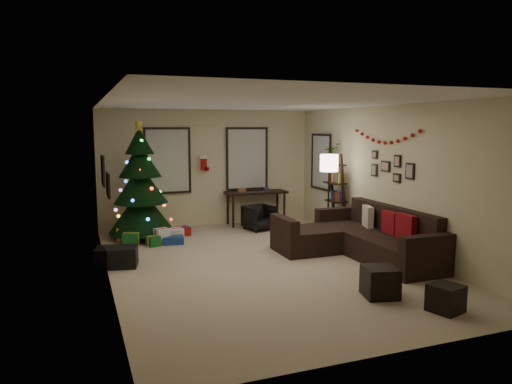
# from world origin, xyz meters

# --- Properties ---
(floor) EXTENTS (7.00, 7.00, 0.00)m
(floor) POSITION_xyz_m (0.00, 0.00, 0.00)
(floor) COLOR tan
(floor) RESTS_ON ground
(ceiling) EXTENTS (7.00, 7.00, 0.00)m
(ceiling) POSITION_xyz_m (0.00, 0.00, 2.70)
(ceiling) COLOR white
(ceiling) RESTS_ON floor
(wall_back) EXTENTS (5.00, 0.00, 5.00)m
(wall_back) POSITION_xyz_m (0.00, 3.50, 1.35)
(wall_back) COLOR beige
(wall_back) RESTS_ON floor
(wall_front) EXTENTS (5.00, 0.00, 5.00)m
(wall_front) POSITION_xyz_m (0.00, -3.50, 1.35)
(wall_front) COLOR beige
(wall_front) RESTS_ON floor
(wall_left) EXTENTS (0.00, 7.00, 7.00)m
(wall_left) POSITION_xyz_m (-2.50, 0.00, 1.35)
(wall_left) COLOR beige
(wall_left) RESTS_ON floor
(wall_right) EXTENTS (0.00, 7.00, 7.00)m
(wall_right) POSITION_xyz_m (2.50, 0.00, 1.35)
(wall_right) COLOR beige
(wall_right) RESTS_ON floor
(window_back_left) EXTENTS (1.05, 0.06, 1.50)m
(window_back_left) POSITION_xyz_m (-0.95, 3.47, 1.55)
(window_back_left) COLOR #728CB2
(window_back_left) RESTS_ON wall_back
(window_back_right) EXTENTS (1.05, 0.06, 1.50)m
(window_back_right) POSITION_xyz_m (0.95, 3.47, 1.55)
(window_back_right) COLOR #728CB2
(window_back_right) RESTS_ON wall_back
(window_right_wall) EXTENTS (0.06, 0.90, 1.30)m
(window_right_wall) POSITION_xyz_m (2.47, 2.55, 1.50)
(window_right_wall) COLOR #728CB2
(window_right_wall) RESTS_ON wall_right
(christmas_tree) EXTENTS (1.34, 1.34, 2.50)m
(christmas_tree) POSITION_xyz_m (-1.66, 2.71, 1.04)
(christmas_tree) COLOR black
(christmas_tree) RESTS_ON floor
(presents) EXTENTS (1.50, 1.01, 0.30)m
(presents) POSITION_xyz_m (-1.41, 2.23, 0.12)
(presents) COLOR silver
(presents) RESTS_ON floor
(sofa) EXTENTS (1.98, 2.87, 0.89)m
(sofa) POSITION_xyz_m (1.83, -0.11, 0.29)
(sofa) COLOR black
(sofa) RESTS_ON floor
(pillow_red_a) EXTENTS (0.13, 0.45, 0.45)m
(pillow_red_a) POSITION_xyz_m (2.21, -0.90, 0.64)
(pillow_red_a) COLOR maroon
(pillow_red_a) RESTS_ON sofa
(pillow_red_b) EXTENTS (0.13, 0.40, 0.40)m
(pillow_red_b) POSITION_xyz_m (2.21, -0.47, 0.64)
(pillow_red_b) COLOR maroon
(pillow_red_b) RESTS_ON sofa
(pillow_cream) EXTENTS (0.23, 0.41, 0.40)m
(pillow_cream) POSITION_xyz_m (2.21, 0.22, 0.63)
(pillow_cream) COLOR beige
(pillow_cream) RESTS_ON sofa
(ottoman_near) EXTENTS (0.52, 0.52, 0.41)m
(ottoman_near) POSITION_xyz_m (0.91, -2.05, 0.21)
(ottoman_near) COLOR black
(ottoman_near) RESTS_ON floor
(ottoman_far) EXTENTS (0.45, 0.45, 0.35)m
(ottoman_far) POSITION_xyz_m (1.37, -2.79, 0.17)
(ottoman_far) COLOR black
(ottoman_far) RESTS_ON floor
(desk) EXTENTS (1.46, 0.52, 0.79)m
(desk) POSITION_xyz_m (1.09, 3.22, 0.70)
(desk) COLOR black
(desk) RESTS_ON floor
(desk_chair) EXTENTS (0.66, 0.63, 0.57)m
(desk_chair) POSITION_xyz_m (0.92, 2.57, 0.28)
(desk_chair) COLOR black
(desk_chair) RESTS_ON floor
(bookshelf) EXTENTS (0.30, 0.52, 1.76)m
(bookshelf) POSITION_xyz_m (2.30, 1.53, 0.85)
(bookshelf) COLOR black
(bookshelf) RESTS_ON floor
(potted_plant) EXTENTS (0.61, 0.59, 0.51)m
(potted_plant) POSITION_xyz_m (2.30, 1.77, 1.82)
(potted_plant) COLOR #4C4C4C
(potted_plant) RESTS_ON bookshelf
(floor_lamp) EXTENTS (0.37, 0.37, 1.75)m
(floor_lamp) POSITION_xyz_m (1.95, 1.27, 1.46)
(floor_lamp) COLOR black
(floor_lamp) RESTS_ON floor
(art_map) EXTENTS (0.04, 0.60, 0.50)m
(art_map) POSITION_xyz_m (-2.48, 0.95, 1.59)
(art_map) COLOR black
(art_map) RESTS_ON wall_left
(art_abstract) EXTENTS (0.04, 0.45, 0.35)m
(art_abstract) POSITION_xyz_m (-2.48, -0.26, 1.48)
(art_abstract) COLOR black
(art_abstract) RESTS_ON wall_left
(gallery) EXTENTS (0.03, 1.25, 0.54)m
(gallery) POSITION_xyz_m (2.48, -0.07, 1.57)
(gallery) COLOR black
(gallery) RESTS_ON wall_right
(garland) EXTENTS (0.08, 1.90, 0.30)m
(garland) POSITION_xyz_m (2.45, 0.10, 2.13)
(garland) COLOR #A5140C
(garland) RESTS_ON wall_right
(stocking_left) EXTENTS (0.20, 0.05, 0.36)m
(stocking_left) POSITION_xyz_m (-0.14, 3.34, 1.50)
(stocking_left) COLOR #990F0C
(stocking_left) RESTS_ON wall_back
(stocking_right) EXTENTS (0.20, 0.05, 0.36)m
(stocking_right) POSITION_xyz_m (0.19, 3.56, 1.57)
(stocking_right) COLOR #990F0C
(stocking_right) RESTS_ON wall_back
(storage_bin) EXTENTS (0.74, 0.57, 0.33)m
(storage_bin) POSITION_xyz_m (-2.34, 0.70, 0.17)
(storage_bin) COLOR black
(storage_bin) RESTS_ON floor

